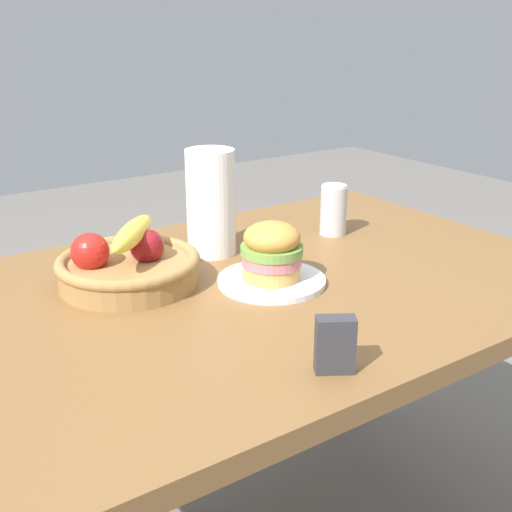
% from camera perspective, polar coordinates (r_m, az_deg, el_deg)
% --- Properties ---
extents(dining_table, '(1.40, 0.90, 0.75)m').
position_cam_1_polar(dining_table, '(1.37, -0.80, -6.42)').
color(dining_table, brown).
rests_on(dining_table, ground_plane).
extents(plate, '(0.22, 0.22, 0.01)m').
position_cam_1_polar(plate, '(1.33, 1.37, -2.18)').
color(plate, white).
rests_on(plate, dining_table).
extents(sandwich, '(0.13, 0.13, 0.12)m').
position_cam_1_polar(sandwich, '(1.30, 1.40, 0.46)').
color(sandwich, tan).
rests_on(sandwich, plate).
extents(soda_can, '(0.07, 0.07, 0.13)m').
position_cam_1_polar(soda_can, '(1.63, 6.81, 4.05)').
color(soda_can, silver).
rests_on(soda_can, dining_table).
extents(fruit_basket, '(0.29, 0.29, 0.14)m').
position_cam_1_polar(fruit_basket, '(1.33, -11.21, -0.74)').
color(fruit_basket, '#9E7542').
rests_on(fruit_basket, dining_table).
extents(paper_towel_roll, '(0.11, 0.11, 0.24)m').
position_cam_1_polar(paper_towel_roll, '(1.47, -3.99, 4.70)').
color(paper_towel_roll, white).
rests_on(paper_towel_roll, dining_table).
extents(napkin_holder, '(0.07, 0.06, 0.09)m').
position_cam_1_polar(napkin_holder, '(1.00, 6.95, -7.74)').
color(napkin_holder, '#333338').
rests_on(napkin_holder, dining_table).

